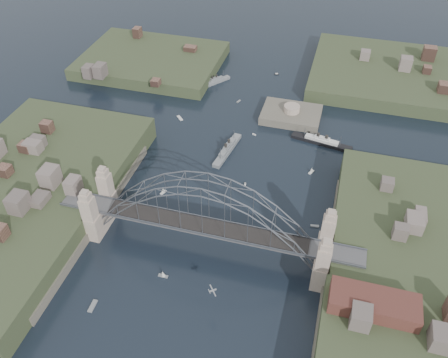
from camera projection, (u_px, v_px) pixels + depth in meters
ground at (207, 247)px, 131.58m from camera, size 500.00×500.00×0.00m
bridge at (206, 216)px, 123.47m from camera, size 84.00×13.80×24.60m
shore_west at (25, 203)px, 141.86m from camera, size 50.50×90.00×12.00m
shore_east at (424, 288)px, 118.70m from camera, size 50.50×90.00×12.00m
headland_nw at (152, 64)px, 211.25m from camera, size 60.00×45.00×9.00m
headland_ne at (395, 79)px, 200.75m from camera, size 70.00×55.00×9.50m
fort_island at (291, 119)px, 180.14m from camera, size 22.00×16.00×9.40m
wharf_shed at (374, 304)px, 105.95m from camera, size 20.00×8.00×4.00m
naval_cruiser_near at (227, 150)px, 163.47m from camera, size 5.39×19.78×5.88m
naval_cruiser_far at (215, 82)px, 199.06m from camera, size 10.84×13.29×5.11m
ocean_liner at (321, 142)px, 167.15m from camera, size 21.90×6.74×5.33m
aeroplane at (212, 291)px, 111.42m from camera, size 2.50×3.00×0.53m
small_boat_a at (163, 191)px, 147.69m from camera, size 1.64×2.47×2.38m
small_boat_b at (245, 185)px, 150.69m from camera, size 1.04×2.00×1.43m
small_boat_c at (163, 274)px, 123.38m from camera, size 2.63×1.01×2.38m
small_boat_d at (311, 171)px, 155.10m from camera, size 1.84×2.52×2.38m
small_boat_e at (180, 118)px, 179.58m from camera, size 3.14×3.19×0.45m
small_boat_f at (254, 135)px, 171.53m from camera, size 1.53×1.05×0.45m
small_boat_h at (239, 101)px, 188.55m from camera, size 1.47×2.24×0.45m
small_boat_i at (315, 226)px, 137.30m from camera, size 2.55×1.18×0.45m
small_boat_j at (93, 306)px, 116.90m from camera, size 1.33×3.68×0.45m
small_boat_k at (277, 74)px, 205.05m from camera, size 1.91×1.14×1.43m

